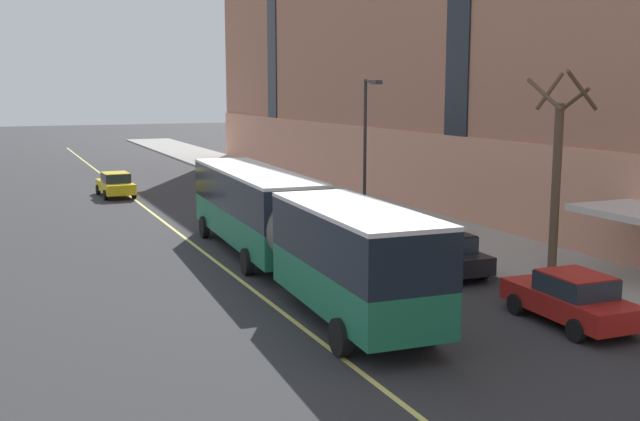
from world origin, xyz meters
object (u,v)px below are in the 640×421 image
object	(u,v)px
taxi_cab	(116,184)
street_lamp	(367,137)
city_bus	(286,222)
parked_car_black_0	(443,253)
parked_car_navy_1	(285,196)
parked_car_silver_6	(366,226)
street_tree_mid_block	(557,170)
parked_car_red_3	(571,298)
parked_car_green_2	(241,180)

from	to	relation	value
taxi_cab	street_lamp	bearing A→B (deg)	-58.07
city_bus	parked_car_black_0	distance (m)	5.97
parked_car_black_0	parked_car_navy_1	world-z (taller)	same
city_bus	parked_car_silver_6	size ratio (longest dim) A/B	4.37
parked_car_navy_1	taxi_cab	world-z (taller)	same
parked_car_black_0	parked_car_navy_1	distance (m)	16.21
street_lamp	street_tree_mid_block	bearing A→B (deg)	-80.76
parked_car_red_3	parked_car_navy_1	bearing A→B (deg)	90.27
city_bus	parked_car_navy_1	world-z (taller)	city_bus
parked_car_navy_1	parked_car_silver_6	bearing A→B (deg)	-90.24
parked_car_red_3	taxi_cab	world-z (taller)	same
parked_car_green_2	parked_car_red_3	distance (m)	31.25
city_bus	parked_car_red_3	distance (m)	10.31
city_bus	taxi_cab	size ratio (longest dim) A/B	4.46
parked_car_green_2	street_lamp	bearing A→B (deg)	-83.06
city_bus	parked_car_green_2	bearing A→B (deg)	76.41
parked_car_silver_6	street_lamp	world-z (taller)	street_lamp
parked_car_red_3	street_tree_mid_block	size ratio (longest dim) A/B	0.61
parked_car_red_3	street_tree_mid_block	world-z (taller)	street_tree_mid_block
city_bus	parked_car_navy_1	bearing A→B (deg)	69.12
parked_car_navy_1	parked_car_silver_6	distance (m)	10.18
parked_car_green_2	street_lamp	distance (m)	15.41
street_tree_mid_block	city_bus	bearing A→B (deg)	158.23
street_tree_mid_block	parked_car_navy_1	bearing A→B (deg)	101.61
parked_car_green_2	street_lamp	size ratio (longest dim) A/B	0.67
city_bus	parked_car_green_2	size ratio (longest dim) A/B	4.27
city_bus	parked_car_silver_6	bearing A→B (deg)	37.34
parked_car_navy_1	city_bus	bearing A→B (deg)	-110.88
parked_car_green_2	parked_car_silver_6	bearing A→B (deg)	-90.19
parked_car_silver_6	street_lamp	xyz separation A→B (m)	(1.87, 3.67, 3.70)
street_tree_mid_block	taxi_cab	bearing A→B (deg)	113.25
city_bus	street_lamp	xyz separation A→B (m)	(7.28, 7.80, 2.44)
city_bus	taxi_cab	bearing A→B (deg)	96.20
parked_car_green_2	parked_car_red_3	bearing A→B (deg)	-89.83
city_bus	parked_car_navy_1	size ratio (longest dim) A/B	4.71
city_bus	street_tree_mid_block	size ratio (longest dim) A/B	2.76
city_bus	parked_car_green_2	world-z (taller)	city_bus
street_tree_mid_block	street_lamp	xyz separation A→B (m)	(-1.86, 11.46, 0.61)
parked_car_navy_1	parked_car_green_2	size ratio (longest dim) A/B	0.91
taxi_cab	street_tree_mid_block	bearing A→B (deg)	-66.75
taxi_cab	street_tree_mid_block	xyz separation A→B (m)	(11.71, -27.26, 3.09)
parked_car_black_0	parked_car_red_3	distance (m)	6.69
parked_car_black_0	city_bus	bearing A→B (deg)	160.94
street_lamp	taxi_cab	bearing A→B (deg)	121.93
parked_car_navy_1	parked_car_silver_6	xyz separation A→B (m)	(-0.04, -10.18, 0.00)
street_tree_mid_block	parked_car_green_2	bearing A→B (deg)	97.95
parked_car_red_3	parked_car_silver_6	distance (m)	12.72
parked_car_green_2	taxi_cab	world-z (taller)	same
parked_car_black_0	parked_car_navy_1	size ratio (longest dim) A/B	1.02
parked_car_red_3	parked_car_silver_6	xyz separation A→B (m)	(-0.15, 12.72, 0.00)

